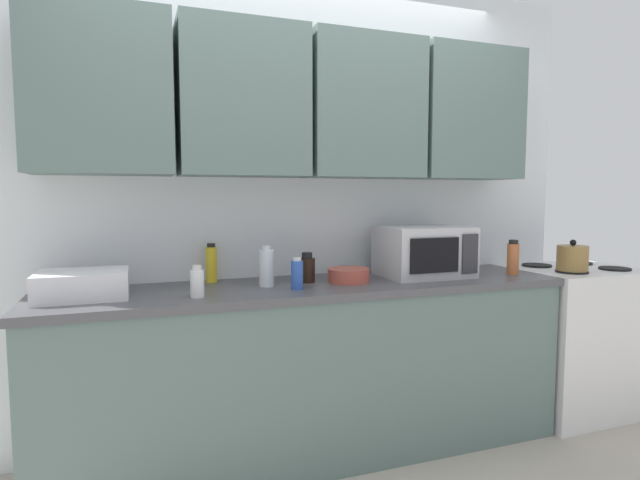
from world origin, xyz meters
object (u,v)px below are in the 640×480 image
(microwave, at_px, (424,251))
(bottle_white_jar, at_px, (197,283))
(stove_range, at_px, (572,338))
(bottle_clear_tall, at_px, (266,267))
(bottle_yellow_mustard, at_px, (211,264))
(kettle, at_px, (572,258))
(bowl_ceramic_small, at_px, (349,275))
(bottle_spice_jar, at_px, (513,258))
(dish_rack, at_px, (83,285))
(bottle_blue_cleaner, at_px, (297,274))
(bottle_soy_dark, at_px, (307,269))

(microwave, relative_size, bottle_white_jar, 3.34)
(stove_range, height_order, bottle_clear_tall, bottle_clear_tall)
(bottle_clear_tall, bearing_deg, stove_range, -0.77)
(bottle_yellow_mustard, bearing_deg, kettle, -10.61)
(bottle_white_jar, bearing_deg, bowl_ceramic_small, 10.37)
(bottle_spice_jar, relative_size, bowl_ceramic_small, 0.91)
(dish_rack, distance_m, bottle_blue_cleaner, 0.96)
(bowl_ceramic_small, bearing_deg, bottle_blue_cleaner, -161.16)
(kettle, height_order, bottle_clear_tall, bottle_clear_tall)
(dish_rack, xyz_separation_m, bottle_blue_cleaner, (0.96, -0.12, 0.01))
(stove_range, height_order, bottle_spice_jar, bottle_spice_jar)
(bottle_spice_jar, bearing_deg, kettle, -9.75)
(bowl_ceramic_small, bearing_deg, bottle_yellow_mustard, 160.79)
(kettle, relative_size, bottle_blue_cleaner, 1.19)
(bottle_spice_jar, relative_size, bottle_blue_cleaner, 1.29)
(microwave, distance_m, bottle_clear_tall, 0.91)
(stove_range, bearing_deg, kettle, -140.53)
(kettle, bearing_deg, dish_rack, 176.53)
(bottle_white_jar, bearing_deg, bottle_blue_cleaner, 4.46)
(stove_range, relative_size, bottle_soy_dark, 5.83)
(bottle_yellow_mustard, xyz_separation_m, bottle_soy_dark, (0.47, -0.17, -0.03))
(bottle_blue_cleaner, bearing_deg, microwave, 9.97)
(bottle_spice_jar, bearing_deg, bottle_clear_tall, 175.91)
(microwave, relative_size, bottle_soy_dark, 3.07)
(bottle_clear_tall, height_order, bottle_yellow_mustard, same)
(bottle_spice_jar, distance_m, bottle_blue_cleaner, 1.31)
(kettle, height_order, bottle_blue_cleaner, kettle)
(microwave, bearing_deg, kettle, -11.23)
(microwave, xyz_separation_m, bottle_soy_dark, (-0.68, 0.04, -0.07))
(kettle, relative_size, bottle_yellow_mustard, 0.90)
(kettle, relative_size, bottle_clear_tall, 0.90)
(microwave, relative_size, dish_rack, 1.26)
(kettle, xyz_separation_m, bottle_spice_jar, (-0.38, 0.06, 0.01))
(bottle_clear_tall, relative_size, bowl_ceramic_small, 0.93)
(stove_range, relative_size, bottle_clear_tall, 4.48)
(bottle_white_jar, distance_m, bottle_yellow_mustard, 0.40)
(microwave, height_order, bottle_white_jar, microwave)
(microwave, distance_m, bottle_yellow_mustard, 1.17)
(bottle_yellow_mustard, bearing_deg, stove_range, -6.26)
(stove_range, relative_size, bottle_yellow_mustard, 4.47)
(bottle_white_jar, bearing_deg, microwave, 7.91)
(bottle_clear_tall, relative_size, bottle_blue_cleaner, 1.32)
(kettle, height_order, bottle_white_jar, kettle)
(bottle_yellow_mustard, height_order, bottle_soy_dark, bottle_yellow_mustard)
(kettle, xyz_separation_m, microwave, (-0.89, 0.18, 0.05))
(stove_range, relative_size, bottle_blue_cleaner, 5.91)
(bottle_spice_jar, bearing_deg, stove_range, 7.89)
(dish_rack, height_order, bottle_clear_tall, bottle_clear_tall)
(bottle_soy_dark, height_order, bottle_blue_cleaner, bottle_soy_dark)
(bottle_soy_dark, bearing_deg, bottle_yellow_mustard, 160.15)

